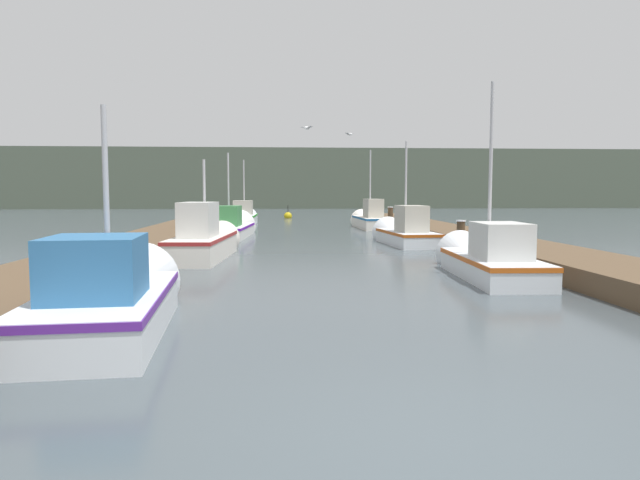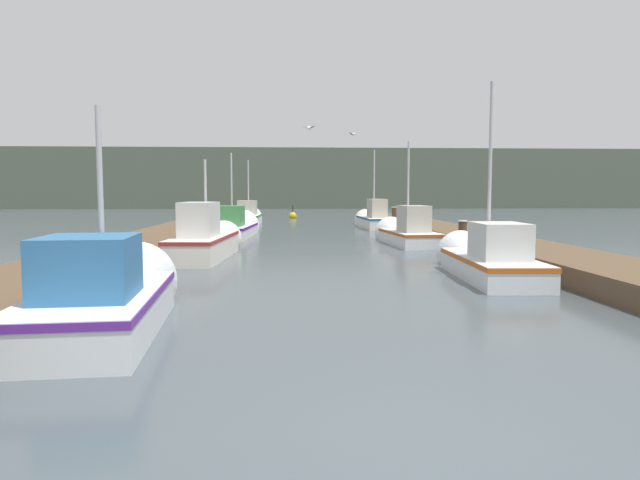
% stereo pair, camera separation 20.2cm
% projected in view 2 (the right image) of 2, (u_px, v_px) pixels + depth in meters
% --- Properties ---
extents(ground_plane, '(200.00, 200.00, 0.00)m').
position_uv_depth(ground_plane, '(426.00, 455.00, 4.30)').
color(ground_plane, '#424C51').
extents(dock_left, '(2.43, 40.00, 0.47)m').
position_uv_depth(dock_left, '(150.00, 242.00, 19.88)').
color(dock_left, brown).
rests_on(dock_left, ground_plane).
extents(dock_right, '(2.43, 40.00, 0.47)m').
position_uv_depth(dock_right, '(479.00, 241.00, 20.53)').
color(dock_right, brown).
rests_on(dock_right, ground_plane).
extents(distant_shore_ridge, '(120.00, 16.00, 7.16)m').
position_uv_depth(distant_shore_ridge, '(296.00, 180.00, 74.67)').
color(distant_shore_ridge, '#4C5647').
rests_on(distant_shore_ridge, ground_plane).
extents(fishing_boat_0, '(1.92, 4.93, 3.63)m').
position_uv_depth(fishing_boat_0, '(109.00, 296.00, 8.49)').
color(fishing_boat_0, silver).
rests_on(fishing_boat_0, ground_plane).
extents(fishing_boat_1, '(1.61, 4.87, 4.88)m').
position_uv_depth(fishing_boat_1, '(486.00, 259.00, 13.37)').
color(fishing_boat_1, silver).
rests_on(fishing_boat_1, ground_plane).
extents(fishing_boat_2, '(1.71, 5.57, 3.23)m').
position_uv_depth(fishing_boat_2, '(207.00, 240.00, 17.37)').
color(fishing_boat_2, silver).
rests_on(fishing_boat_2, ground_plane).
extents(fishing_boat_3, '(1.79, 4.73, 4.28)m').
position_uv_depth(fishing_boat_3, '(406.00, 233.00, 21.70)').
color(fishing_boat_3, silver).
rests_on(fishing_boat_3, ground_plane).
extents(fishing_boat_4, '(2.15, 5.77, 4.28)m').
position_uv_depth(fishing_boat_4, '(234.00, 227.00, 25.80)').
color(fishing_boat_4, silver).
rests_on(fishing_boat_4, ground_plane).
extents(fishing_boat_5, '(1.55, 5.41, 4.59)m').
position_uv_depth(fishing_boat_5, '(374.00, 219.00, 31.33)').
color(fishing_boat_5, silver).
rests_on(fishing_boat_5, ground_plane).
extents(fishing_boat_6, '(1.53, 4.72, 4.33)m').
position_uv_depth(fishing_boat_6, '(249.00, 216.00, 35.47)').
color(fishing_boat_6, silver).
rests_on(fishing_boat_6, ground_plane).
extents(mooring_piling_1, '(0.31, 0.31, 1.06)m').
position_uv_depth(mooring_piling_1, '(462.00, 236.00, 18.52)').
color(mooring_piling_1, '#473523').
rests_on(mooring_piling_1, ground_plane).
extents(mooring_piling_2, '(0.34, 0.34, 1.01)m').
position_uv_depth(mooring_piling_2, '(197.00, 227.00, 23.63)').
color(mooring_piling_2, '#473523').
rests_on(mooring_piling_2, ground_plane).
extents(mooring_piling_3, '(0.31, 0.31, 1.19)m').
position_uv_depth(mooring_piling_3, '(394.00, 218.00, 30.37)').
color(mooring_piling_3, '#473523').
rests_on(mooring_piling_3, ground_plane).
extents(channel_buoy, '(0.60, 0.60, 1.10)m').
position_uv_depth(channel_buoy, '(293.00, 216.00, 42.94)').
color(channel_buoy, gold).
rests_on(channel_buoy, ground_plane).
extents(seagull_lead, '(0.46, 0.48, 0.12)m').
position_uv_depth(seagull_lead, '(353.00, 134.00, 27.07)').
color(seagull_lead, white).
extents(seagull_1, '(0.47, 0.48, 0.12)m').
position_uv_depth(seagull_1, '(309.00, 128.00, 22.50)').
color(seagull_1, white).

